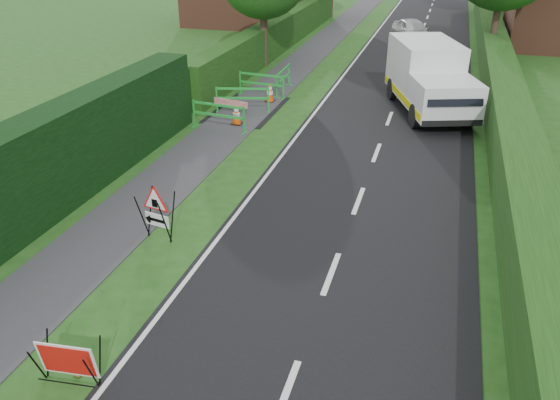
# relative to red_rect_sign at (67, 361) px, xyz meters

# --- Properties ---
(ground) EXTENTS (120.00, 120.00, 0.00)m
(ground) POSITION_rel_red_rect_sign_xyz_m (0.91, 3.21, -0.47)
(ground) COLOR #1D4914
(ground) RESTS_ON ground
(road_surface) EXTENTS (6.00, 90.00, 0.02)m
(road_surface) POSITION_rel_red_rect_sign_xyz_m (3.41, 38.21, -0.47)
(road_surface) COLOR black
(road_surface) RESTS_ON ground
(footpath) EXTENTS (2.00, 90.00, 0.02)m
(footpath) POSITION_rel_red_rect_sign_xyz_m (-2.09, 38.21, -0.46)
(footpath) COLOR #2D2D30
(footpath) RESTS_ON ground
(hedge_west_near) EXTENTS (1.10, 18.00, 2.50)m
(hedge_west_near) POSITION_rel_red_rect_sign_xyz_m (-4.09, 3.21, -0.47)
(hedge_west_near) COLOR black
(hedge_west_near) RESTS_ON ground
(hedge_west_far) EXTENTS (1.00, 24.00, 1.80)m
(hedge_west_far) POSITION_rel_red_rect_sign_xyz_m (-4.09, 25.21, -0.47)
(hedge_west_far) COLOR #14380F
(hedge_west_far) RESTS_ON ground
(hedge_east) EXTENTS (1.20, 50.00, 1.50)m
(hedge_east) POSITION_rel_red_rect_sign_xyz_m (7.41, 19.21, -0.47)
(hedge_east) COLOR #14380F
(hedge_east) RESTS_ON ground
(red_rect_sign) EXTENTS (1.01, 0.68, 0.82)m
(red_rect_sign) POSITION_rel_red_rect_sign_xyz_m (0.00, 0.00, 0.00)
(red_rect_sign) COLOR black
(red_rect_sign) RESTS_ON ground
(triangle_sign) EXTENTS (0.93, 0.93, 1.19)m
(triangle_sign) POSITION_rel_red_rect_sign_xyz_m (-0.80, 4.42, 0.36)
(triangle_sign) COLOR black
(triangle_sign) RESTS_ON ground
(works_van) EXTENTS (3.89, 5.93, 2.54)m
(works_van) POSITION_rel_red_rect_sign_xyz_m (4.63, 16.15, 0.87)
(works_van) COLOR silver
(works_van) RESTS_ON ground
(traffic_cone_0) EXTENTS (0.38, 0.38, 0.79)m
(traffic_cone_0) POSITION_rel_red_rect_sign_xyz_m (5.58, 15.07, -0.08)
(traffic_cone_0) COLOR black
(traffic_cone_0) RESTS_ON ground
(traffic_cone_1) EXTENTS (0.38, 0.38, 0.79)m
(traffic_cone_1) POSITION_rel_red_rect_sign_xyz_m (5.71, 16.31, -0.08)
(traffic_cone_1) COLOR black
(traffic_cone_1) RESTS_ON ground
(traffic_cone_2) EXTENTS (0.38, 0.38, 0.79)m
(traffic_cone_2) POSITION_rel_red_rect_sign_xyz_m (5.78, 18.68, -0.08)
(traffic_cone_2) COLOR black
(traffic_cone_2) RESTS_ON ground
(traffic_cone_3) EXTENTS (0.38, 0.38, 0.79)m
(traffic_cone_3) POSITION_rel_red_rect_sign_xyz_m (-1.88, 12.47, -0.08)
(traffic_cone_3) COLOR black
(traffic_cone_3) RESTS_ON ground
(traffic_cone_4) EXTENTS (0.38, 0.38, 0.79)m
(traffic_cone_4) POSITION_rel_red_rect_sign_xyz_m (-1.56, 15.48, -0.08)
(traffic_cone_4) COLOR black
(traffic_cone_4) RESTS_ON ground
(ped_barrier_0) EXTENTS (2.09, 0.57, 1.00)m
(ped_barrier_0) POSITION_rel_red_rect_sign_xyz_m (-2.27, 11.74, 0.16)
(ped_barrier_0) COLOR green
(ped_barrier_0) RESTS_ON ground
(ped_barrier_1) EXTENTS (2.08, 0.86, 1.00)m
(ped_barrier_1) POSITION_rel_red_rect_sign_xyz_m (-2.17, 13.92, 0.16)
(ped_barrier_1) COLOR green
(ped_barrier_1) RESTS_ON ground
(ped_barrier_2) EXTENTS (2.09, 0.58, 1.00)m
(ped_barrier_2) POSITION_rel_red_rect_sign_xyz_m (-2.11, 16.06, 0.16)
(ped_barrier_2) COLOR green
(ped_barrier_2) RESTS_ON ground
(ped_barrier_3) EXTENTS (0.38, 2.07, 1.00)m
(ped_barrier_3) POSITION_rel_red_rect_sign_xyz_m (-1.47, 17.07, 0.16)
(ped_barrier_3) COLOR green
(ped_barrier_3) RESTS_ON ground
(redwhite_plank) EXTENTS (1.48, 0.34, 0.25)m
(redwhite_plank) POSITION_rel_red_rect_sign_xyz_m (-2.51, 13.52, -0.47)
(redwhite_plank) COLOR red
(redwhite_plank) RESTS_ON ground
(litter_can) EXTENTS (0.12, 0.07, 0.07)m
(litter_can) POSITION_rel_red_rect_sign_xyz_m (0.00, 0.13, -0.47)
(litter_can) COLOR #BF7F4C
(litter_can) RESTS_ON ground
(hatchback_car) EXTENTS (3.05, 4.33, 1.37)m
(hatchback_car) POSITION_rel_red_rect_sign_xyz_m (3.00, 29.31, 0.22)
(hatchback_car) COLOR silver
(hatchback_car) RESTS_ON ground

